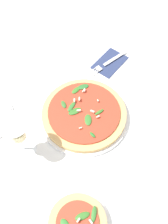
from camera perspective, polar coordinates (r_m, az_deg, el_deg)
ground_plane at (r=0.91m, az=-0.02°, el=-2.85°), size 6.00×6.00×0.00m
pizza_arugula_main at (r=0.91m, az=-0.01°, el=-0.43°), size 0.31×0.31×0.05m
pizza_personal_side at (r=0.78m, az=-1.43°, el=-23.12°), size 0.18×0.18×0.05m
wine_glass at (r=0.78m, az=-14.47°, el=-4.19°), size 0.09×0.09×0.16m
napkin at (r=1.08m, az=5.62°, el=10.70°), size 0.15×0.11×0.01m
fork at (r=1.07m, az=5.36°, el=10.72°), size 0.19×0.03×0.00m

